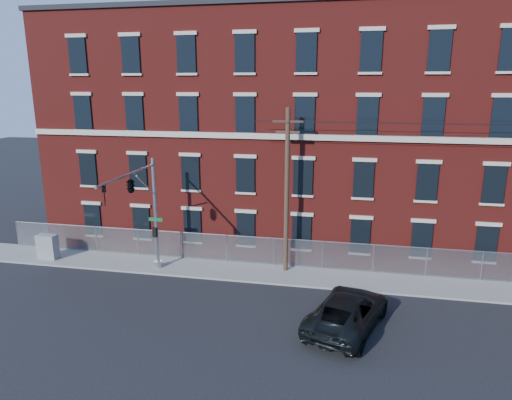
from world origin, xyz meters
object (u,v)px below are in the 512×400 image
at_px(utility_cabinet, 48,247).
at_px(pickup_truck, 348,311).
at_px(traffic_signal_mast, 137,195).
at_px(utility_pole_near, 287,189).

bearing_deg(utility_cabinet, pickup_truck, -12.03).
bearing_deg(traffic_signal_mast, pickup_truck, -12.78).
xyz_separation_m(traffic_signal_mast, utility_pole_near, (8.00, 3.42, -0.05)).
height_order(traffic_signal_mast, pickup_truck, traffic_signal_mast).
distance_m(pickup_truck, utility_cabinet, 20.23).
bearing_deg(utility_cabinet, utility_pole_near, 6.26).
height_order(traffic_signal_mast, utility_cabinet, traffic_signal_mast).
relative_size(traffic_signal_mast, utility_pole_near, 0.70).
relative_size(utility_pole_near, pickup_truck, 1.66).
bearing_deg(traffic_signal_mast, utility_cabinet, 163.54).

